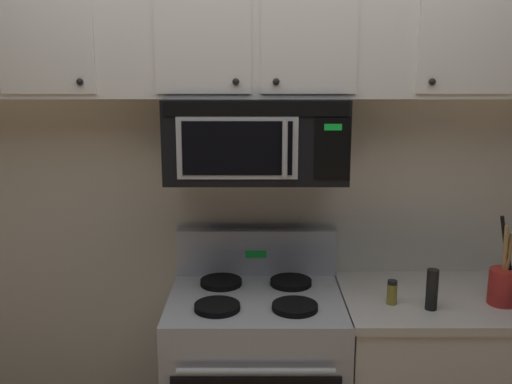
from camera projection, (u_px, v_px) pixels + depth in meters
The scene contains 7 objects.
back_wall at pixel (256, 179), 2.82m from camera, with size 5.20×0.10×2.70m, color silver.
over_range_microwave at pixel (256, 138), 2.53m from camera, with size 0.76×0.43×0.35m.
upper_cabinets at pixel (256, 31), 2.47m from camera, with size 2.50×0.36×0.55m.
utensil_crock_red at pixel (503, 283), 2.46m from camera, with size 0.12×0.12×0.38m.
salt_shaker at pixel (507, 273), 2.71m from camera, with size 0.05×0.05×0.09m.
pepper_mill at pixel (432, 289), 2.41m from camera, with size 0.05×0.05×0.17m, color black.
spice_jar at pixel (392, 292), 2.47m from camera, with size 0.04×0.04×0.10m.
Camera 1 is at (-0.00, -1.98, 1.89)m, focal length 41.32 mm.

